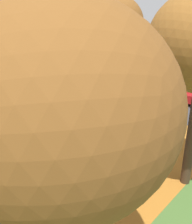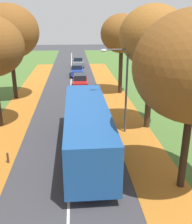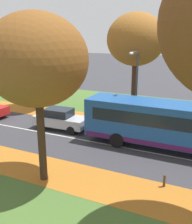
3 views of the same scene
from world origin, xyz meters
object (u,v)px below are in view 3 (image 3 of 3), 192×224
at_px(tree_left_mid, 37,61).
at_px(car_silver_lead, 60,119).
at_px(bus, 167,123).
at_px(bollard_fifth, 164,181).
at_px(tree_right_far, 35,43).
at_px(streetlamp_right, 136,81).
at_px(tree_right_mid, 136,40).

bearing_deg(tree_left_mid, car_silver_lead, 25.98).
bearing_deg(car_silver_lead, bus, -91.29).
bearing_deg(bollard_fifth, tree_right_far, 57.81).
relative_size(bollard_fifth, streetlamp_right, 0.11).
xyz_separation_m(bollard_fifth, car_silver_lead, (4.77, 8.93, 0.50)).
bearing_deg(streetlamp_right, bus, -131.54).
relative_size(tree_right_far, bollard_fifth, 13.12).
distance_m(bollard_fifth, streetlamp_right, 8.79).
bearing_deg(tree_left_mid, bus, -36.89).
xyz_separation_m(bollard_fifth, streetlamp_right, (7.17, 3.77, 3.42)).
bearing_deg(tree_left_mid, tree_right_mid, -5.93).
height_order(tree_left_mid, car_silver_lead, tree_left_mid).
bearing_deg(car_silver_lead, tree_right_far, 51.66).
xyz_separation_m(tree_left_mid, streetlamp_right, (9.03, -1.93, -2.22)).
xyz_separation_m(tree_right_far, streetlamp_right, (-1.76, -10.42, -2.55)).
height_order(tree_left_mid, bus, tree_left_mid).
xyz_separation_m(tree_right_far, bus, (-4.34, -13.33, -4.58)).
xyz_separation_m(tree_left_mid, tree_right_mid, (11.21, -1.16, 0.70)).
relative_size(tree_right_far, streetlamp_right, 1.38).
relative_size(tree_left_mid, tree_right_far, 0.98).
relative_size(tree_left_mid, streetlamp_right, 1.35).
distance_m(tree_right_far, bollard_fifth, 17.79).
relative_size(streetlamp_right, bus, 0.58).
bearing_deg(bollard_fifth, tree_left_mid, 108.05).
distance_m(tree_left_mid, bollard_fifth, 8.23).
bearing_deg(bus, bollard_fifth, -169.43).
distance_m(tree_right_mid, tree_right_far, 9.67).
bearing_deg(bus, tree_right_far, 71.98).
xyz_separation_m(tree_right_mid, streetlamp_right, (-2.18, -0.77, -2.92)).
bearing_deg(car_silver_lead, tree_left_mid, -154.02).
height_order(tree_right_mid, tree_right_far, tree_right_mid).
bearing_deg(tree_right_mid, tree_right_far, 92.50).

